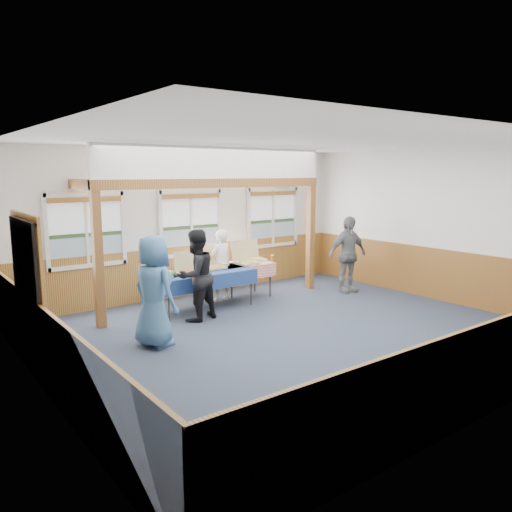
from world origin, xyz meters
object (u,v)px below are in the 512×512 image
at_px(woman_black, 196,275).
at_px(man_blue, 154,291).
at_px(table_left, 203,274).
at_px(table_right, 234,267).
at_px(person_grey, 348,254).
at_px(woman_white, 221,265).

xyz_separation_m(woman_black, man_blue, (-1.21, -0.81, 0.04)).
bearing_deg(woman_black, man_blue, 20.32).
distance_m(table_left, table_right, 0.95).
bearing_deg(person_grey, table_right, 165.39).
bearing_deg(man_blue, woman_white, -67.35).
distance_m(table_left, person_grey, 3.45).
bearing_deg(table_right, person_grey, -0.66).
relative_size(woman_white, woman_black, 0.90).
xyz_separation_m(woman_white, person_grey, (2.74, -1.06, 0.10)).
height_order(table_left, woman_white, woman_white).
xyz_separation_m(table_right, woman_white, (-0.29, 0.07, 0.07)).
distance_m(table_right, person_grey, 2.64).
bearing_deg(person_grey, table_left, 174.91).
bearing_deg(table_left, man_blue, -130.56).
distance_m(table_left, woman_black, 0.81).
distance_m(woman_black, man_blue, 1.46).
xyz_separation_m(table_left, man_blue, (-1.72, -1.43, 0.17)).
bearing_deg(woman_white, table_right, 158.42).
xyz_separation_m(table_left, person_grey, (3.37, -0.74, 0.16)).
distance_m(table_left, woman_white, 0.71).
height_order(woman_white, person_grey, person_grey).
xyz_separation_m(woman_white, man_blue, (-2.35, -1.74, 0.12)).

